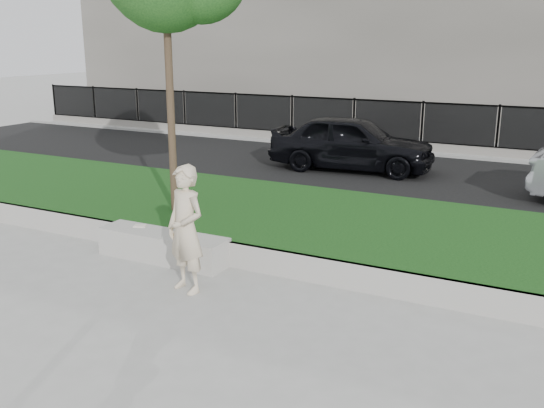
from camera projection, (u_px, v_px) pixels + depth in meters
The scene contains 10 objects.
ground at pixel (245, 301), 8.17m from camera, with size 90.00×90.00×0.00m, color gray.
grass_bank at pixel (329, 228), 10.69m from camera, with size 34.00×4.00×0.40m, color black.
grass_kerb at pixel (279, 263), 9.01m from camera, with size 34.00×0.08×0.40m, color #9B9891.
street at pixel (410, 177), 15.45m from camera, with size 34.00×7.00×0.04m, color black.
far_pavement at pixel (447, 148), 19.30m from camera, with size 34.00×3.00×0.12m, color gray.
iron_fence at pixel (441, 138), 18.32m from camera, with size 32.00×0.30×1.50m.
stone_bench at pixel (163, 246), 9.65m from camera, with size 2.21×0.55×0.45m, color #9B9891.
man at pixel (186, 229), 8.30m from camera, with size 0.65×0.43×1.80m, color beige.
book at pixel (140, 226), 9.92m from camera, with size 0.19×0.14×0.02m, color beige.
car_dark at pixel (352, 143), 16.03m from camera, with size 1.74×4.31×1.47m, color black.
Camera 1 is at (3.77, -6.53, 3.42)m, focal length 40.00 mm.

